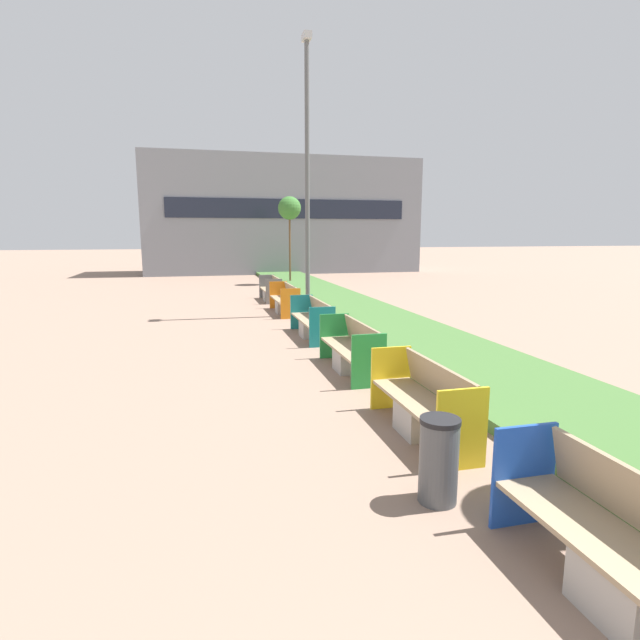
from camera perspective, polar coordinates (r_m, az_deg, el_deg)
The scene contains 11 objects.
planter_grass_strip at distance 11.77m, azimuth 11.95°, elevation -2.66°, with size 2.80×120.00×0.18m.
building_backdrop at distance 34.84m, azimuth -4.29°, elevation 11.74°, with size 18.04×5.35×7.51m.
bench_blue_frame at distance 4.33m, azimuth 32.38°, elevation -22.75°, with size 0.65×2.35×0.94m.
bench_yellow_frame at distance 6.74m, azimuth 11.71°, elevation -9.70°, with size 0.65×2.12×0.94m.
bench_green_frame at distance 9.52m, azimuth 3.62°, elevation -3.69°, with size 0.65×2.23×0.94m.
bench_teal_frame at distance 12.63m, azimuth -0.85°, elevation -0.28°, with size 0.65×2.37×0.94m.
bench_orange_frame at distance 16.50m, azimuth -3.99°, elevation 2.10°, with size 0.65×2.38×0.94m.
bench_grey_frame at distance 19.58m, azimuth -5.59°, elevation 3.27°, with size 0.65×1.99×0.94m.
litter_bin at distance 5.16m, azimuth 13.41°, elevation -15.29°, with size 0.39×0.39×0.86m.
street_lamp_post at distance 15.91m, azimuth -1.47°, elevation 17.01°, with size 0.24×0.44×8.38m.
sapling_tree_far at distance 25.94m, azimuth -3.51°, elevation 12.55°, with size 1.17×1.17×4.45m.
Camera 1 is at (-1.86, 1.67, 2.60)m, focal length 28.00 mm.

